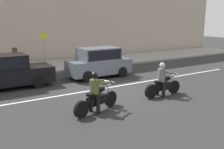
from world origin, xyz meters
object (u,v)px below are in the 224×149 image
Objects in this scene: motorcycle_with_rider_olive at (97,96)px; street_sign_post at (44,45)px; pedestrian_bystander at (15,55)px; parked_sedan_black at (3,72)px; parked_hatchback_slate_gray at (99,62)px; motorcycle_with_rider_gray at (163,82)px.

motorcycle_with_rider_olive is 0.89× the size of street_sign_post.
parked_sedan_black is at bearing -108.21° from pedestrian_bystander.
motorcycle_with_rider_olive is 1.30× the size of pedestrian_bystander.
parked_hatchback_slate_gray is 1.57× the size of street_sign_post.
parked_hatchback_slate_gray reaches higher than motorcycle_with_rider_gray.
street_sign_post reaches higher than parked_hatchback_slate_gray.
parked_hatchback_slate_gray reaches higher than motorcycle_with_rider_olive.
motorcycle_with_rider_gray is 0.44× the size of parked_sedan_black.
parked_hatchback_slate_gray is 6.00m from pedestrian_bystander.
street_sign_post is (1.16, 10.30, 0.98)m from motorcycle_with_rider_olive.
parked_hatchback_slate_gray is at bearing -2.43° from parked_sedan_black.
motorcycle_with_rider_gray is 10.45m from street_sign_post.
parked_sedan_black reaches higher than motorcycle_with_rider_gray.
pedestrian_bystander reaches higher than motorcycle_with_rider_olive.
motorcycle_with_rider_gray is at bearing -76.91° from street_sign_post.
motorcycle_with_rider_olive is 0.47× the size of parked_sedan_black.
motorcycle_with_rider_gray is at bearing -40.89° from parked_sedan_black.
street_sign_post is at bearing 17.31° from pedestrian_bystander.
motorcycle_with_rider_olive is at bearing -65.40° from parked_sedan_black.
pedestrian_bystander is at bearing 130.89° from parked_hatchback_slate_gray.
pedestrian_bystander is (-4.53, 9.46, 0.47)m from motorcycle_with_rider_gray.
motorcycle_with_rider_gray is at bearing -64.42° from pedestrian_bystander.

